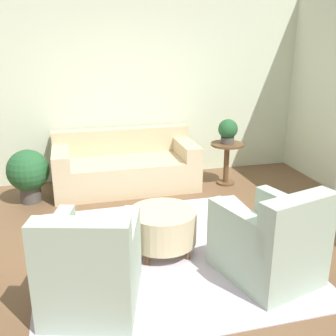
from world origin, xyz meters
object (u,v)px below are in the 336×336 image
at_px(ottoman_table, 163,226).
at_px(side_table, 227,157).
at_px(couch, 126,167).
at_px(potted_plant_floor, 28,172).
at_px(armchair_left, 91,268).
at_px(potted_plant_on_side_table, 228,131).
at_px(armchair_right, 271,244).

bearing_deg(ottoman_table, side_table, 50.79).
height_order(couch, potted_plant_floor, couch).
relative_size(armchair_left, potted_plant_on_side_table, 2.82).
relative_size(ottoman_table, potted_plant_on_side_table, 1.91).
relative_size(armchair_left, potted_plant_floor, 1.41).
bearing_deg(ottoman_table, potted_plant_on_side_table, 50.79).
xyz_separation_m(couch, armchair_right, (0.94, -2.68, 0.04)).
distance_m(armchair_left, armchair_right, 1.62).
height_order(couch, potted_plant_on_side_table, potted_plant_on_side_table).
bearing_deg(armchair_left, armchair_right, 0.00).
bearing_deg(potted_plant_on_side_table, potted_plant_floor, 179.84).
bearing_deg(ottoman_table, armchair_left, -138.18).
bearing_deg(potted_plant_floor, potted_plant_on_side_table, -0.16).
distance_m(armchair_right, potted_plant_floor, 3.35).
distance_m(armchair_right, ottoman_table, 1.10).
distance_m(armchair_left, side_table, 3.28).
height_order(armchair_left, ottoman_table, armchair_left).
bearing_deg(armchair_right, side_table, 76.77).
bearing_deg(couch, armchair_right, -70.75).
height_order(couch, armchair_left, armchair_left).
relative_size(side_table, potted_plant_floor, 0.87).
distance_m(couch, potted_plant_on_side_table, 1.62).
xyz_separation_m(ottoman_table, potted_plant_floor, (-1.44, 1.76, 0.12)).
xyz_separation_m(couch, side_table, (1.51, -0.25, 0.12)).
height_order(side_table, potted_plant_floor, potted_plant_floor).
relative_size(armchair_right, side_table, 1.62).
bearing_deg(armchair_right, potted_plant_on_side_table, 76.77).
xyz_separation_m(armchair_right, side_table, (0.57, 2.44, 0.08)).
bearing_deg(side_table, potted_plant_on_side_table, -135.00).
distance_m(couch, ottoman_table, 2.00).
relative_size(ottoman_table, side_table, 1.09).
xyz_separation_m(side_table, potted_plant_floor, (-2.86, 0.01, -0.01)).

